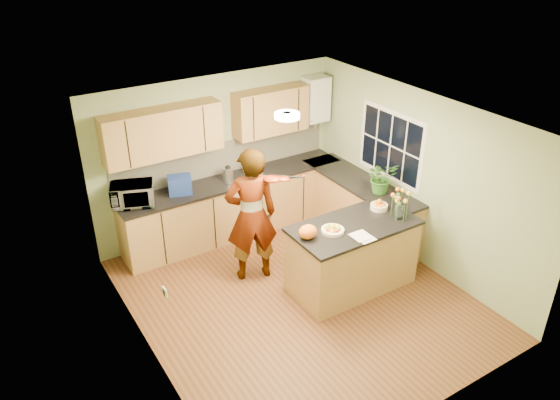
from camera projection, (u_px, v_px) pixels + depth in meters
floor at (298, 298)px, 7.28m from camera, size 4.50×4.50×0.00m
ceiling at (302, 120)px, 6.11m from camera, size 4.00×4.50×0.02m
wall_back at (218, 155)px, 8.38m from camera, size 4.00×0.02×2.50m
wall_front at (436, 319)px, 5.01m from camera, size 4.00×0.02×2.50m
wall_left at (143, 266)px, 5.76m from camera, size 0.02×4.50×2.50m
wall_right at (418, 179)px, 7.64m from camera, size 0.02×4.50×2.50m
back_counter at (235, 206)px, 8.57m from camera, size 3.64×0.62×0.94m
right_counter at (359, 208)px, 8.50m from camera, size 0.62×2.24×0.94m
splashback at (224, 157)px, 8.44m from camera, size 3.60×0.02×0.52m
upper_cabinets at (210, 123)px, 7.89m from camera, size 3.20×0.34×0.70m
boiler at (315, 99)px, 8.75m from camera, size 0.40×0.30×0.86m
window_right at (390, 145)px, 7.94m from camera, size 0.01×1.30×1.05m
light_switch at (165, 292)px, 5.29m from camera, size 0.02×0.09×0.09m
ceiling_lamp at (287, 116)px, 6.35m from camera, size 0.30×0.30×0.07m
peninsula_island at (352, 256)px, 7.31m from camera, size 1.69×0.87×0.97m
fruit_dish at (333, 229)px, 6.89m from camera, size 0.29×0.29×0.10m
orange_bowl at (379, 205)px, 7.42m from camera, size 0.24×0.24×0.14m
flower_vase at (401, 197)px, 7.08m from camera, size 0.25×0.25×0.47m
orange_bag at (308, 232)px, 6.75m from camera, size 0.25×0.21×0.18m
papers at (363, 237)px, 6.80m from camera, size 0.21×0.29×0.01m
violinist at (251, 215)px, 7.29m from camera, size 0.81×0.65×1.93m
violin at (272, 179)px, 6.95m from camera, size 0.58×0.51×0.15m
microwave at (132, 194)px, 7.55m from camera, size 0.67×0.57×0.32m
blue_box at (180, 185)px, 7.87m from camera, size 0.39×0.33×0.26m
kettle at (228, 174)px, 8.22m from camera, size 0.16×0.16×0.31m
jar_cream at (248, 168)px, 8.47m from camera, size 0.15×0.15×0.19m
jar_white at (259, 168)px, 8.48m from camera, size 0.15×0.15×0.19m
potted_plant at (382, 178)px, 7.84m from camera, size 0.51×0.47×0.48m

